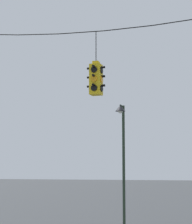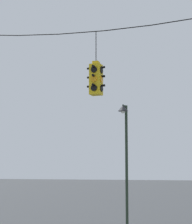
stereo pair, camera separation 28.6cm
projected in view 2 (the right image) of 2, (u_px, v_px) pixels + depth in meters
The scene contains 3 objects.
span_wire at pixel (127, 24), 13.37m from camera, with size 10.67×0.03×0.40m.
traffic_light_over_intersection at pixel (96, 79), 13.50m from camera, with size 0.58×0.58×2.03m.
street_lamp at pixel (125, 141), 18.77m from camera, with size 0.43×0.75×5.23m.
Camera 2 is at (3.59, -11.92, 2.39)m, focal length 70.00 mm.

